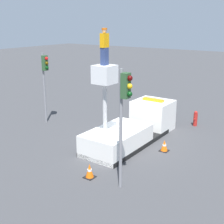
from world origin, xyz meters
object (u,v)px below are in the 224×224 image
(traffic_cone_rear, at_px, (90,171))
(traffic_cone_curbside, at_px, (164,146))
(traffic_light_pole, at_px, (124,106))
(bucket_truck, at_px, (133,128))
(fire_hydrant, at_px, (195,119))
(worker, at_px, (104,47))
(traffic_light_across, at_px, (45,74))

(traffic_cone_rear, relative_size, traffic_cone_curbside, 1.06)
(traffic_light_pole, bearing_deg, traffic_cone_curbside, 3.73)
(bucket_truck, height_order, traffic_cone_rear, bucket_truck)
(bucket_truck, relative_size, fire_hydrant, 6.94)
(fire_hydrant, relative_size, traffic_cone_curbside, 1.64)
(traffic_cone_rear, bearing_deg, traffic_light_pole, -86.24)
(traffic_light_pole, height_order, fire_hydrant, traffic_light_pole)
(worker, bearing_deg, traffic_light_pole, -130.26)
(fire_hydrant, bearing_deg, traffic_cone_curbside, -178.00)
(bucket_truck, height_order, traffic_light_across, traffic_light_across)
(worker, xyz_separation_m, fire_hydrant, (7.57, -2.04, -5.18))
(worker, xyz_separation_m, traffic_light_pole, (-2.13, -2.52, -2.07))
(traffic_light_across, height_order, fire_hydrant, traffic_light_across)
(traffic_light_across, xyz_separation_m, traffic_cone_curbside, (0.17, -8.91, -3.13))
(bucket_truck, bearing_deg, traffic_cone_rear, -171.30)
(traffic_light_pole, distance_m, traffic_cone_rear, 3.74)
(fire_hydrant, height_order, traffic_cone_rear, fire_hydrant)
(traffic_cone_rear, bearing_deg, fire_hydrant, -7.36)
(worker, height_order, traffic_cone_curbside, worker)
(traffic_cone_rear, height_order, traffic_cone_curbside, traffic_cone_rear)
(traffic_cone_curbside, bearing_deg, worker, 137.95)
(bucket_truck, distance_m, worker, 5.62)
(traffic_light_pole, xyz_separation_m, traffic_cone_rear, (-0.11, 1.75, -3.30))
(bucket_truck, xyz_separation_m, traffic_cone_rear, (-5.02, -0.77, -0.49))
(traffic_light_pole, height_order, traffic_cone_curbside, traffic_light_pole)
(bucket_truck, xyz_separation_m, worker, (-2.78, 0.00, 4.88))
(traffic_light_across, height_order, traffic_cone_rear, traffic_light_across)
(traffic_cone_curbside, bearing_deg, traffic_cone_rear, 162.89)
(traffic_cone_rear, distance_m, traffic_cone_curbside, 4.92)
(traffic_light_across, bearing_deg, traffic_cone_rear, -121.30)
(traffic_light_pole, xyz_separation_m, traffic_cone_curbside, (4.59, 0.30, -3.32))
(traffic_cone_curbside, bearing_deg, traffic_light_pole, -176.27)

